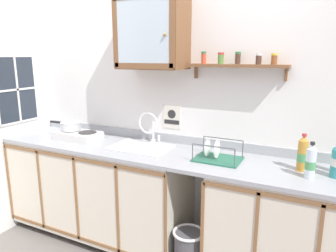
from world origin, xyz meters
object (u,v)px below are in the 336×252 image
(saucepan, at_px, (71,126))
(bottle_juice_amber_0, at_px, (303,154))
(warning_sign, at_px, (172,117))
(dish_rack, at_px, (217,156))
(wall_cabinet, at_px, (152,33))
(bottle_water_clear_2, at_px, (311,162))
(sink, at_px, (142,148))
(hot_plate_stove, at_px, (78,135))

(saucepan, relative_size, bottle_juice_amber_0, 1.31)
(saucepan, relative_size, warning_sign, 1.66)
(dish_rack, relative_size, wall_cabinet, 0.59)
(bottle_juice_amber_0, height_order, bottle_water_clear_2, bottle_juice_amber_0)
(saucepan, xyz_separation_m, warning_sign, (0.97, 0.28, 0.12))
(sink, relative_size, saucepan, 1.49)
(bottle_water_clear_2, distance_m, warning_sign, 1.26)
(wall_cabinet, bearing_deg, bottle_water_clear_2, -9.74)
(dish_rack, bearing_deg, sink, 177.12)
(bottle_juice_amber_0, xyz_separation_m, bottle_water_clear_2, (0.06, -0.13, -0.01))
(bottle_juice_amber_0, relative_size, dish_rack, 0.76)
(bottle_juice_amber_0, distance_m, bottle_water_clear_2, 0.14)
(sink, relative_size, dish_rack, 1.49)
(bottle_water_clear_2, distance_m, wall_cabinet, 1.59)
(saucepan, relative_size, dish_rack, 1.00)
(bottle_water_clear_2, bearing_deg, dish_rack, 172.85)
(sink, bearing_deg, bottle_juice_amber_0, 0.38)
(saucepan, bearing_deg, sink, 1.44)
(sink, distance_m, warning_sign, 0.40)
(sink, height_order, saucepan, sink)
(wall_cabinet, bearing_deg, dish_rack, -12.37)
(sink, bearing_deg, warning_sign, 57.44)
(bottle_juice_amber_0, height_order, wall_cabinet, wall_cabinet)
(bottle_water_clear_2, xyz_separation_m, wall_cabinet, (-1.31, 0.22, 0.87))
(bottle_water_clear_2, xyz_separation_m, warning_sign, (-1.20, 0.38, 0.13))
(hot_plate_stove, xyz_separation_m, dish_rack, (1.40, 0.00, -0.01))
(wall_cabinet, bearing_deg, sink, -116.14)
(bottle_water_clear_2, bearing_deg, hot_plate_stove, 177.79)
(hot_plate_stove, bearing_deg, warning_sign, 19.06)
(sink, bearing_deg, dish_rack, -2.88)
(saucepan, distance_m, warning_sign, 1.02)
(saucepan, xyz_separation_m, bottle_water_clear_2, (2.17, -0.10, -0.01))
(sink, relative_size, warning_sign, 2.48)
(hot_plate_stove, bearing_deg, wall_cabinet, 10.94)
(hot_plate_stove, height_order, bottle_juice_amber_0, bottle_juice_amber_0)
(bottle_juice_amber_0, relative_size, bottle_water_clear_2, 1.08)
(hot_plate_stove, height_order, warning_sign, warning_sign)
(bottle_juice_amber_0, height_order, dish_rack, bottle_juice_amber_0)
(hot_plate_stove, distance_m, bottle_juice_amber_0, 2.01)
(warning_sign, bearing_deg, saucepan, -163.91)
(warning_sign, bearing_deg, dish_rack, -29.10)
(saucepan, distance_m, wall_cabinet, 1.22)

